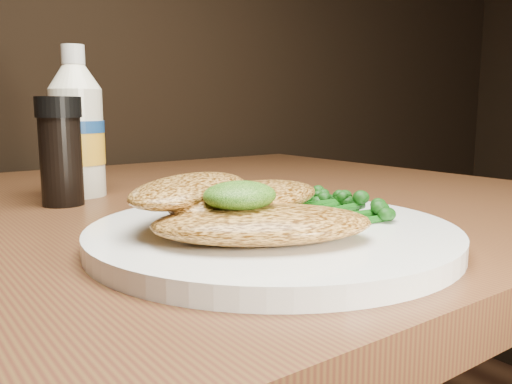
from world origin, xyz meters
TOP-DOWN VIEW (x-y plane):
  - plate at (0.08, 0.82)m, footprint 0.29×0.29m
  - chicken_front at (0.05, 0.78)m, footprint 0.18×0.15m
  - chicken_mid at (0.07, 0.84)m, footprint 0.17×0.11m
  - chicken_back at (0.03, 0.86)m, footprint 0.16×0.14m
  - pesto_front at (0.04, 0.80)m, footprint 0.06×0.05m
  - broccolini_bundle at (0.12, 0.83)m, footprint 0.16×0.14m
  - mayo_bottle at (0.03, 1.14)m, footprint 0.08×0.08m
  - pepper_grinder at (-0.00, 1.09)m, footprint 0.07×0.07m

SIDE VIEW (x-z plane):
  - plate at x=0.08m, z-range 0.75..0.77m
  - broccolini_bundle at x=0.12m, z-range 0.77..0.79m
  - chicken_front at x=0.05m, z-range 0.77..0.79m
  - chicken_mid at x=0.07m, z-range 0.77..0.80m
  - chicken_back at x=0.03m, z-range 0.78..0.80m
  - pesto_front at x=0.04m, z-range 0.79..0.81m
  - pepper_grinder at x=0.00m, z-range 0.75..0.87m
  - mayo_bottle at x=0.03m, z-range 0.75..0.93m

